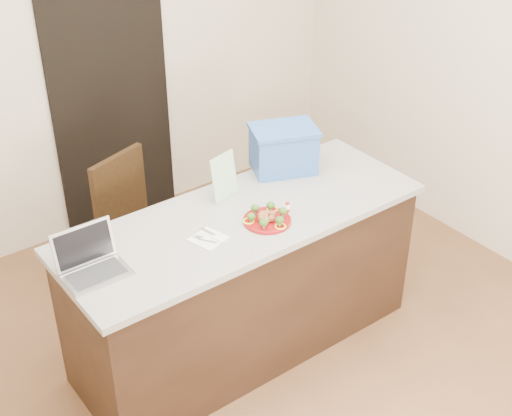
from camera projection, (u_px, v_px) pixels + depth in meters
ground at (270, 365)px, 4.17m from camera, size 4.00×4.00×0.00m
room_shell at (273, 112)px, 3.31m from camera, size 4.00×4.00×4.00m
doorway at (111, 95)px, 5.03m from camera, size 0.90×0.02×2.00m
island at (244, 282)px, 4.10m from camera, size 2.06×0.76×0.92m
plate at (267, 220)px, 3.79m from camera, size 0.26×0.26×0.02m
meatballs at (266, 216)px, 3.78m from camera, size 0.10×0.10×0.04m
broccoli at (267, 214)px, 3.77m from camera, size 0.21×0.22×0.04m
pepper_rings at (267, 219)px, 3.79m from camera, size 0.24×0.22×0.01m
napkin at (208, 239)px, 3.66m from camera, size 0.20×0.20×0.01m
fork at (204, 239)px, 3.65m from camera, size 0.07×0.13×0.00m
knife at (215, 237)px, 3.66m from camera, size 0.03×0.18×0.01m
yogurt_bottle at (287, 209)px, 3.86m from camera, size 0.03×0.03×0.07m
laptop at (90, 260)px, 3.41m from camera, size 0.31×0.24×0.22m
leaflet at (224, 177)px, 3.94m from camera, size 0.19×0.09×0.26m
blue_box at (283, 149)px, 4.21m from camera, size 0.46×0.40×0.28m
chair at (130, 221)px, 4.48m from camera, size 0.54×0.55×0.97m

